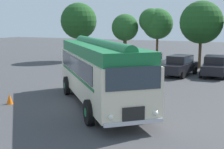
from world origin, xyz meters
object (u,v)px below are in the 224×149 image
at_px(car_near_left, 120,61).
at_px(traffic_cone, 10,99).
at_px(car_mid_right, 179,65).
at_px(car_mid_left, 149,63).
at_px(vintage_bus, 99,69).
at_px(car_far_right, 214,66).

height_order(car_near_left, traffic_cone, car_near_left).
distance_m(car_near_left, car_mid_right, 5.66).
relative_size(car_near_left, car_mid_left, 1.00).
bearing_deg(car_near_left, car_mid_right, -5.99).
xyz_separation_m(vintage_bus, car_mid_left, (-1.34, 11.75, -1.05)).
height_order(car_far_right, traffic_cone, car_far_right).
bearing_deg(car_far_right, car_near_left, -177.59).
bearing_deg(car_mid_right, car_near_left, 174.01).
distance_m(car_mid_left, car_far_right, 5.49).
bearing_deg(car_near_left, vintage_bus, -70.48).
bearing_deg(car_mid_right, vintage_bus, -97.67).
relative_size(vintage_bus, traffic_cone, 16.40).
xyz_separation_m(car_mid_right, car_far_right, (2.65, 0.94, 0.00)).
relative_size(vintage_bus, car_far_right, 2.10).
bearing_deg(traffic_cone, car_mid_right, 65.85).
xyz_separation_m(vintage_bus, car_mid_right, (1.49, 11.08, -1.05)).
height_order(car_mid_right, traffic_cone, car_mid_right).
distance_m(car_near_left, car_mid_left, 2.80).
bearing_deg(vintage_bus, car_far_right, 70.99).
xyz_separation_m(car_near_left, car_far_right, (8.28, 0.35, 0.00)).
relative_size(car_far_right, traffic_cone, 7.80).
distance_m(car_near_left, traffic_cone, 13.72).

